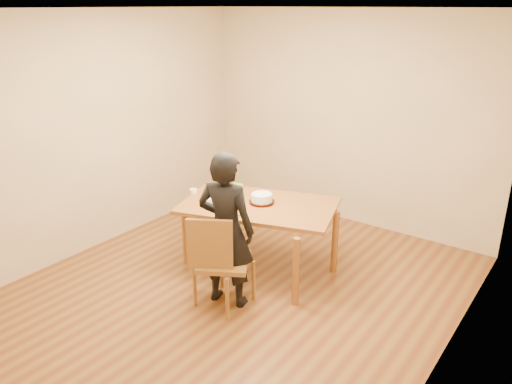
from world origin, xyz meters
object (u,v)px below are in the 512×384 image
Objects in this scene: cake_plate at (262,202)px; dining_table at (259,206)px; person at (226,230)px; dining_chair at (224,262)px; cake at (262,198)px.

dining_table is at bearing -99.67° from cake_plate.
cake_plate is at bearing -93.10° from person.
cake_plate reaches higher than dining_chair.
dining_chair is 0.32m from person.
cake is (0.01, 0.04, 0.08)m from dining_table.
dining_table is at bearing 70.13° from dining_chair.
dining_chair is 0.31× the size of person.
person reaches higher than dining_chair.
person is at bearing 59.18° from dining_chair.
dining_chair is (0.15, -0.78, -0.28)m from dining_table.
dining_table is 0.09m from cake.
person is (0.15, -0.73, 0.03)m from dining_table.
cake_plate is (-0.14, 0.82, 0.31)m from dining_chair.
person is at bearing -79.55° from cake.
cake_plate is (0.01, 0.04, 0.03)m from dining_table.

